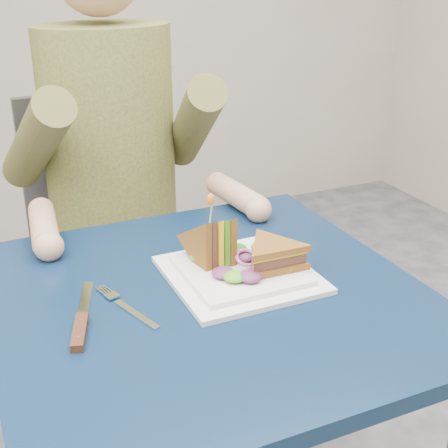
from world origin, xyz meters
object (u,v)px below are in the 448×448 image
table (208,330)px  fork (127,308)px  sandwich_flat (273,255)px  chair (109,233)px  plate (240,273)px  sandwich_upright (211,245)px  diner (109,114)px  knife (81,326)px

table → fork: 0.17m
table → sandwich_flat: (0.13, 0.00, 0.12)m
chair → sandwich_flat: (0.13, -0.74, 0.23)m
table → plate: (0.08, 0.03, 0.09)m
sandwich_flat → sandwich_upright: bearing=143.2°
chair → plate: bearing=-83.8°
diner → plate: (0.08, -0.60, -0.18)m
sandwich_upright → plate: bearing=-49.3°
sandwich_upright → chair: bearing=93.3°
chair → diner: size_ratio=1.25×
chair → sandwich_flat: size_ratio=6.48×
sandwich_upright → fork: 0.20m
chair → sandwich_upright: size_ratio=6.51×
diner → table: bearing=-90.0°
chair → knife: 0.82m
table → sandwich_upright: (0.04, 0.07, 0.13)m
chair → sandwich_upright: bearing=-86.7°
table → knife: knife is taller
table → diner: bearing=90.0°
table → fork: size_ratio=4.27×
sandwich_flat → chair: bearing=100.2°
chair → fork: size_ratio=5.29×
chair → diner: 0.39m
plate → sandwich_flat: (0.06, -0.02, 0.04)m
chair → diner: bearing=-90.0°
knife → table: bearing=5.6°
diner → sandwich_upright: (0.04, -0.56, -0.13)m
diner → sandwich_upright: 0.57m
diner → sandwich_flat: size_ratio=5.19×
fork → knife: bearing=-161.7°
plate → sandwich_flat: 0.07m
table → knife: 0.25m
fork → knife: (-0.09, -0.03, 0.00)m
sandwich_flat → knife: (-0.36, -0.03, -0.04)m
diner → knife: diner is taller
diner → sandwich_flat: (0.13, -0.63, -0.14)m
chair → diner: (-0.00, -0.11, 0.37)m
table → plate: bearing=20.8°
chair → diner: diner is taller
plate → sandwich_upright: sandwich_upright is taller
plate → fork: bearing=-173.9°
fork → plate: bearing=6.1°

